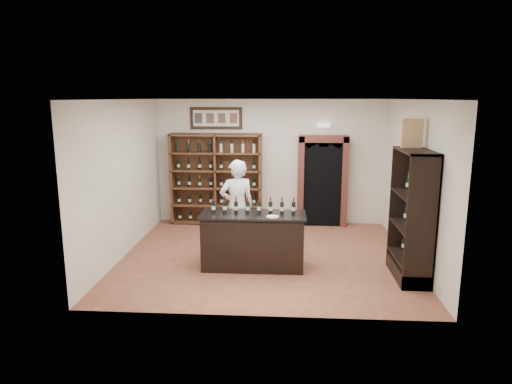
% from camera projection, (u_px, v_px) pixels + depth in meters
% --- Properties ---
extents(floor, '(5.50, 5.50, 0.00)m').
position_uv_depth(floor, '(265.00, 256.00, 8.90)').
color(floor, '#965C3C').
rests_on(floor, ground).
extents(ceiling, '(5.50, 5.50, 0.00)m').
position_uv_depth(ceiling, '(266.00, 99.00, 8.29)').
color(ceiling, white).
rests_on(ceiling, wall_back).
extents(wall_back, '(5.50, 0.04, 3.00)m').
position_uv_depth(wall_back, '(270.00, 162.00, 11.04)').
color(wall_back, silver).
rests_on(wall_back, ground).
extents(wall_left, '(0.04, 5.00, 3.00)m').
position_uv_depth(wall_left, '(123.00, 179.00, 8.77)').
color(wall_left, silver).
rests_on(wall_left, ground).
extents(wall_right, '(0.04, 5.00, 3.00)m').
position_uv_depth(wall_right, '(414.00, 182.00, 8.42)').
color(wall_right, silver).
rests_on(wall_right, ground).
extents(wine_shelf, '(2.20, 0.38, 2.20)m').
position_uv_depth(wine_shelf, '(216.00, 179.00, 11.04)').
color(wine_shelf, brown).
rests_on(wine_shelf, ground).
extents(framed_picture, '(1.25, 0.04, 0.52)m').
position_uv_depth(framed_picture, '(216.00, 118.00, 10.88)').
color(framed_picture, black).
rests_on(framed_picture, wall_back).
extents(arched_doorway, '(1.17, 0.35, 2.17)m').
position_uv_depth(arched_doorway, '(322.00, 179.00, 10.86)').
color(arched_doorway, black).
rests_on(arched_doorway, ground).
extents(emergency_light, '(0.30, 0.10, 0.10)m').
position_uv_depth(emergency_light, '(324.00, 125.00, 10.70)').
color(emergency_light, white).
rests_on(emergency_light, wall_back).
extents(tasting_counter, '(1.88, 0.78, 1.00)m').
position_uv_depth(tasting_counter, '(253.00, 241.00, 8.22)').
color(tasting_counter, black).
rests_on(tasting_counter, ground).
extents(counter_bottle_0, '(0.07, 0.07, 0.30)m').
position_uv_depth(counter_bottle_0, '(213.00, 207.00, 8.20)').
color(counter_bottle_0, black).
rests_on(counter_bottle_0, tasting_counter).
extents(counter_bottle_1, '(0.07, 0.07, 0.30)m').
position_uv_depth(counter_bottle_1, '(225.00, 207.00, 8.19)').
color(counter_bottle_1, black).
rests_on(counter_bottle_1, tasting_counter).
extents(counter_bottle_2, '(0.07, 0.07, 0.30)m').
position_uv_depth(counter_bottle_2, '(236.00, 207.00, 8.18)').
color(counter_bottle_2, black).
rests_on(counter_bottle_2, tasting_counter).
extents(counter_bottle_3, '(0.07, 0.07, 0.30)m').
position_uv_depth(counter_bottle_3, '(247.00, 207.00, 8.16)').
color(counter_bottle_3, black).
rests_on(counter_bottle_3, tasting_counter).
extents(counter_bottle_4, '(0.07, 0.07, 0.30)m').
position_uv_depth(counter_bottle_4, '(259.00, 207.00, 8.15)').
color(counter_bottle_4, black).
rests_on(counter_bottle_4, tasting_counter).
extents(counter_bottle_5, '(0.07, 0.07, 0.30)m').
position_uv_depth(counter_bottle_5, '(270.00, 208.00, 8.14)').
color(counter_bottle_5, black).
rests_on(counter_bottle_5, tasting_counter).
extents(counter_bottle_6, '(0.07, 0.07, 0.30)m').
position_uv_depth(counter_bottle_6, '(282.00, 208.00, 8.12)').
color(counter_bottle_6, black).
rests_on(counter_bottle_6, tasting_counter).
extents(counter_bottle_7, '(0.07, 0.07, 0.30)m').
position_uv_depth(counter_bottle_7, '(293.00, 208.00, 8.11)').
color(counter_bottle_7, black).
rests_on(counter_bottle_7, tasting_counter).
extents(side_cabinet, '(0.48, 1.20, 2.20)m').
position_uv_depth(side_cabinet, '(412.00, 235.00, 7.71)').
color(side_cabinet, black).
rests_on(side_cabinet, ground).
extents(shopkeeper, '(0.79, 0.64, 1.86)m').
position_uv_depth(shopkeeper, '(237.00, 207.00, 8.94)').
color(shopkeeper, white).
rests_on(shopkeeper, ground).
extents(plate, '(0.22, 0.22, 0.02)m').
position_uv_depth(plate, '(273.00, 217.00, 7.89)').
color(plate, beige).
rests_on(plate, tasting_counter).
extents(wine_crate, '(0.36, 0.17, 0.49)m').
position_uv_depth(wine_crate, '(412.00, 133.00, 7.72)').
color(wine_crate, tan).
rests_on(wine_crate, side_cabinet).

